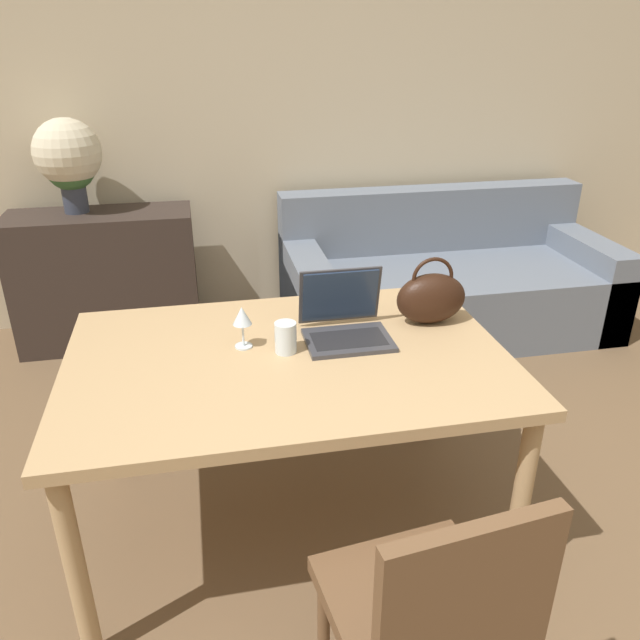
% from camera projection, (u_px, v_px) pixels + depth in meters
% --- Properties ---
extents(wall_back, '(10.00, 0.06, 2.70)m').
position_uv_depth(wall_back, '(253.00, 100.00, 3.73)').
color(wall_back, beige).
rests_on(wall_back, ground_plane).
extents(dining_table, '(1.48, 1.00, 0.74)m').
position_uv_depth(dining_table, '(288.00, 374.00, 2.14)').
color(dining_table, tan).
rests_on(dining_table, ground_plane).
extents(chair, '(0.49, 0.49, 0.86)m').
position_uv_depth(chair, '(433.00, 612.00, 1.48)').
color(chair, brown).
rests_on(chair, ground_plane).
extents(couch, '(1.98, 0.93, 0.82)m').
position_uv_depth(couch, '(445.00, 284.00, 3.92)').
color(couch, slate).
rests_on(couch, ground_plane).
extents(sideboard, '(1.03, 0.40, 0.79)m').
position_uv_depth(sideboard, '(107.00, 279.00, 3.68)').
color(sideboard, '#332823').
rests_on(sideboard, ground_plane).
extents(laptop, '(0.30, 0.27, 0.23)m').
position_uv_depth(laptop, '(344.00, 319.00, 2.22)').
color(laptop, '#38383D').
rests_on(laptop, dining_table).
extents(drinking_glass, '(0.07, 0.07, 0.11)m').
position_uv_depth(drinking_glass, '(286.00, 337.00, 2.11)').
color(drinking_glass, silver).
rests_on(drinking_glass, dining_table).
extents(wine_glass, '(0.07, 0.07, 0.15)m').
position_uv_depth(wine_glass, '(242.00, 318.00, 2.11)').
color(wine_glass, silver).
rests_on(wine_glass, dining_table).
extents(handbag, '(0.26, 0.13, 0.26)m').
position_uv_depth(handbag, '(431.00, 298.00, 2.30)').
color(handbag, black).
rests_on(handbag, dining_table).
extents(flower_vase, '(0.37, 0.37, 0.52)m').
position_uv_depth(flower_vase, '(68.00, 158.00, 3.40)').
color(flower_vase, '#333847').
rests_on(flower_vase, sideboard).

